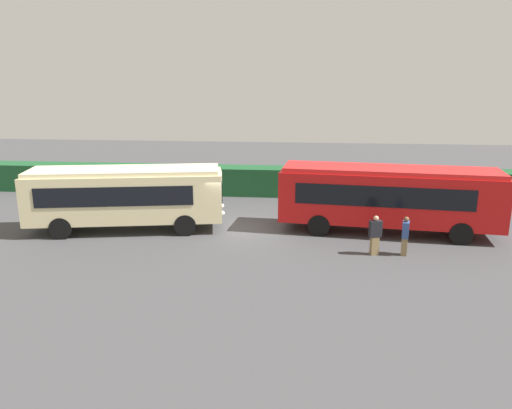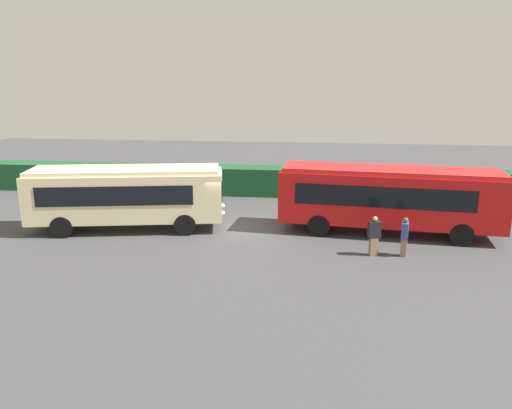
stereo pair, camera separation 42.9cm
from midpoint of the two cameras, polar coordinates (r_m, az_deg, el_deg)
The scene contains 7 objects.
ground_plane at distance 23.73m, azimuth -2.74°, elevation -2.88°, with size 64.00×64.00×0.00m, color #424244.
bus_cream at distance 24.03m, azimuth -15.30°, elevation 1.10°, with size 9.30×4.01×2.98m.
bus_red at distance 23.54m, azimuth 14.57°, elevation 1.02°, with size 10.23×3.49×3.09m.
person_left at distance 20.70m, azimuth 13.03°, elevation -3.40°, with size 0.54×0.38×1.66m.
person_center at distance 20.96m, azimuth 16.31°, elevation -3.43°, with size 0.35×0.49×1.64m.
person_right at distance 27.65m, azimuth 16.90°, elevation 1.22°, with size 0.48×0.50×1.91m.
hedge_row at distance 30.51m, azimuth -0.82°, elevation 2.76°, with size 44.00×1.69×1.70m, color #1B4F29.
Camera 1 is at (3.06, -22.41, 7.17)m, focal length 34.59 mm.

